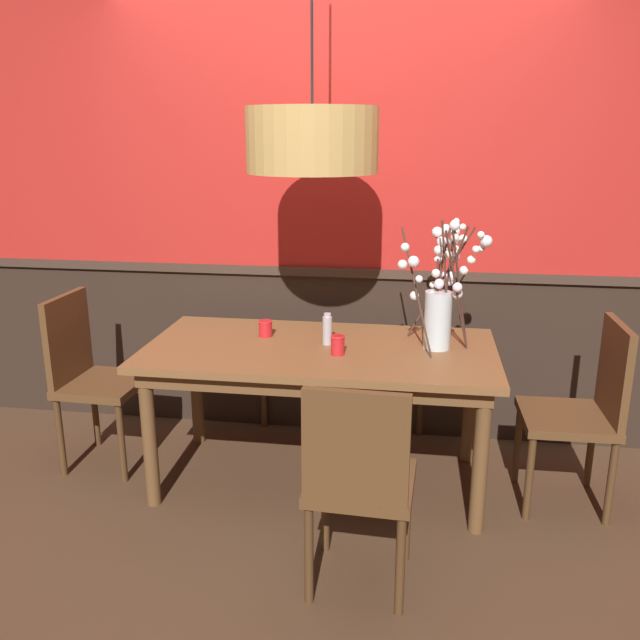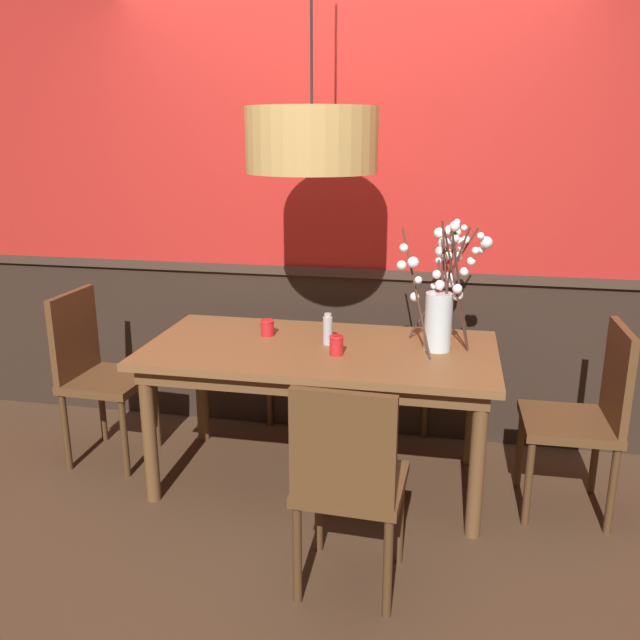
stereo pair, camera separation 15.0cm
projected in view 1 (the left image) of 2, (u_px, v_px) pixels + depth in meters
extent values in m
plane|color=#4C3321|center=(320.00, 480.00, 3.52)|extent=(24.00, 24.00, 0.00)
cube|color=#2D2119|center=(337.00, 352.00, 4.04)|extent=(5.24, 0.12, 0.97)
cube|color=#3E2E24|center=(337.00, 270.00, 3.89)|extent=(5.24, 0.14, 0.05)
cube|color=#B2231E|center=(339.00, 94.00, 3.63)|extent=(5.24, 0.12, 2.01)
cube|color=brown|center=(320.00, 350.00, 3.32)|extent=(1.74, 0.88, 0.04)
cube|color=brown|center=(320.00, 361.00, 3.33)|extent=(1.63, 0.77, 0.08)
cylinder|color=brown|center=(149.00, 438.00, 3.20)|extent=(0.07, 0.07, 0.71)
cylinder|color=brown|center=(480.00, 462.00, 2.98)|extent=(0.07, 0.07, 0.71)
cylinder|color=brown|center=(196.00, 385.00, 3.86)|extent=(0.07, 0.07, 0.71)
cylinder|color=brown|center=(470.00, 401.00, 3.64)|extent=(0.07, 0.07, 0.71)
cube|color=brown|center=(566.00, 418.00, 3.19)|extent=(0.43, 0.43, 0.04)
cube|color=brown|center=(615.00, 371.00, 3.10)|extent=(0.04, 0.40, 0.46)
cylinder|color=#492F1A|center=(529.00, 478.00, 3.11)|extent=(0.04, 0.04, 0.43)
cylinder|color=#492F1A|center=(518.00, 444.00, 3.45)|extent=(0.04, 0.04, 0.43)
cylinder|color=#492F1A|center=(611.00, 483.00, 3.07)|extent=(0.04, 0.04, 0.43)
cylinder|color=#492F1A|center=(591.00, 448.00, 3.41)|extent=(0.04, 0.04, 0.43)
cube|color=brown|center=(389.00, 354.00, 4.10)|extent=(0.47, 0.43, 0.04)
cube|color=brown|center=(390.00, 309.00, 4.21)|extent=(0.43, 0.05, 0.44)
cylinder|color=#492F1A|center=(420.00, 402.00, 3.98)|extent=(0.04, 0.04, 0.43)
cylinder|color=#492F1A|center=(355.00, 399.00, 4.02)|extent=(0.04, 0.04, 0.43)
cylinder|color=#492F1A|center=(418.00, 381.00, 4.31)|extent=(0.04, 0.04, 0.43)
cylinder|color=#492F1A|center=(358.00, 379.00, 4.35)|extent=(0.04, 0.04, 0.43)
cube|color=brown|center=(361.00, 483.00, 2.62)|extent=(0.43, 0.42, 0.04)
cube|color=brown|center=(355.00, 448.00, 2.38)|extent=(0.39, 0.05, 0.44)
cylinder|color=#492F1A|center=(325.00, 507.00, 2.88)|extent=(0.04, 0.04, 0.42)
cylinder|color=#492F1A|center=(407.00, 516.00, 2.81)|extent=(0.04, 0.04, 0.42)
cylinder|color=#492F1A|center=(309.00, 555.00, 2.56)|extent=(0.04, 0.04, 0.42)
cylinder|color=#492F1A|center=(400.00, 566.00, 2.49)|extent=(0.04, 0.04, 0.42)
cube|color=brown|center=(296.00, 347.00, 4.18)|extent=(0.47, 0.45, 0.04)
cube|color=brown|center=(299.00, 298.00, 4.29)|extent=(0.41, 0.07, 0.50)
cylinder|color=#492F1A|center=(324.00, 395.00, 4.07)|extent=(0.04, 0.04, 0.45)
cylinder|color=#492F1A|center=(264.00, 393.00, 4.09)|extent=(0.04, 0.04, 0.45)
cylinder|color=#492F1A|center=(327.00, 374.00, 4.41)|extent=(0.04, 0.04, 0.45)
cylinder|color=#492F1A|center=(272.00, 373.00, 4.43)|extent=(0.04, 0.04, 0.45)
cube|color=brown|center=(104.00, 384.00, 3.59)|extent=(0.42, 0.44, 0.04)
cube|color=brown|center=(68.00, 338.00, 3.55)|extent=(0.05, 0.40, 0.47)
cylinder|color=#492F1A|center=(151.00, 414.00, 3.79)|extent=(0.04, 0.04, 0.44)
cylinder|color=#492F1A|center=(122.00, 443.00, 3.45)|extent=(0.04, 0.04, 0.44)
cylinder|color=#492F1A|center=(95.00, 410.00, 3.85)|extent=(0.04, 0.04, 0.44)
cylinder|color=#492F1A|center=(60.00, 437.00, 3.51)|extent=(0.04, 0.04, 0.44)
cylinder|color=silver|center=(438.00, 320.00, 3.25)|extent=(0.13, 0.13, 0.29)
cylinder|color=silver|center=(437.00, 341.00, 3.28)|extent=(0.12, 0.12, 0.06)
cylinder|color=#472D23|center=(460.00, 291.00, 3.15)|extent=(0.12, 0.19, 0.61)
sphere|color=white|center=(486.00, 241.00, 3.01)|extent=(0.06, 0.06, 0.06)
sphere|color=white|center=(481.00, 248.00, 3.05)|extent=(0.03, 0.03, 0.03)
sphere|color=white|center=(457.00, 287.00, 3.11)|extent=(0.05, 0.05, 0.05)
cylinder|color=#472D23|center=(440.00, 283.00, 3.37)|extent=(0.32, 0.02, 0.58)
sphere|color=white|center=(445.00, 275.00, 3.39)|extent=(0.04, 0.04, 0.04)
sphere|color=white|center=(445.00, 251.00, 3.40)|extent=(0.03, 0.03, 0.03)
sphere|color=white|center=(441.00, 258.00, 3.36)|extent=(0.05, 0.05, 0.05)
sphere|color=white|center=(445.00, 231.00, 3.40)|extent=(0.03, 0.03, 0.03)
sphere|color=white|center=(446.00, 229.00, 3.45)|extent=(0.05, 0.05, 0.05)
cylinder|color=#472D23|center=(447.00, 286.00, 3.19)|extent=(0.06, 0.10, 0.63)
sphere|color=white|center=(463.00, 227.00, 3.15)|extent=(0.03, 0.03, 0.03)
sphere|color=white|center=(447.00, 241.00, 3.14)|extent=(0.03, 0.03, 0.03)
sphere|color=white|center=(450.00, 277.00, 3.20)|extent=(0.05, 0.05, 0.05)
sphere|color=white|center=(455.00, 232.00, 3.15)|extent=(0.05, 0.05, 0.05)
sphere|color=white|center=(456.00, 221.00, 3.09)|extent=(0.03, 0.03, 0.03)
sphere|color=white|center=(455.00, 224.00, 3.13)|extent=(0.04, 0.04, 0.04)
cylinder|color=#472D23|center=(457.00, 292.00, 3.13)|extent=(0.15, 0.18, 0.61)
sphere|color=white|center=(464.00, 270.00, 3.11)|extent=(0.04, 0.04, 0.04)
sphere|color=white|center=(476.00, 249.00, 3.00)|extent=(0.03, 0.03, 0.03)
sphere|color=white|center=(471.00, 260.00, 3.05)|extent=(0.04, 0.04, 0.04)
sphere|color=white|center=(457.00, 294.00, 3.16)|extent=(0.05, 0.05, 0.05)
sphere|color=white|center=(481.00, 235.00, 2.99)|extent=(0.03, 0.03, 0.03)
cylinder|color=#472D23|center=(417.00, 292.00, 3.16)|extent=(0.18, 0.19, 0.59)
sphere|color=white|center=(414.00, 296.00, 3.21)|extent=(0.04, 0.04, 0.04)
sphere|color=white|center=(419.00, 279.00, 3.09)|extent=(0.04, 0.04, 0.04)
sphere|color=white|center=(403.00, 265.00, 3.06)|extent=(0.05, 0.05, 0.05)
sphere|color=white|center=(413.00, 262.00, 3.10)|extent=(0.05, 0.05, 0.05)
sphere|color=white|center=(405.00, 247.00, 3.02)|extent=(0.04, 0.04, 0.04)
cylinder|color=#472D23|center=(445.00, 284.00, 3.30)|extent=(0.19, 0.14, 0.60)
sphere|color=white|center=(463.00, 239.00, 3.30)|extent=(0.05, 0.05, 0.05)
sphere|color=white|center=(446.00, 282.00, 3.27)|extent=(0.03, 0.03, 0.03)
sphere|color=white|center=(455.00, 256.00, 3.28)|extent=(0.05, 0.05, 0.05)
sphere|color=white|center=(458.00, 240.00, 3.31)|extent=(0.04, 0.04, 0.04)
sphere|color=white|center=(445.00, 283.00, 3.33)|extent=(0.04, 0.04, 0.04)
sphere|color=white|center=(457.00, 249.00, 3.31)|extent=(0.03, 0.03, 0.03)
cylinder|color=#472D23|center=(446.00, 286.00, 3.18)|extent=(0.08, 0.07, 0.64)
sphere|color=white|center=(450.00, 282.00, 3.20)|extent=(0.03, 0.03, 0.03)
sphere|color=white|center=(455.00, 238.00, 3.08)|extent=(0.04, 0.04, 0.04)
sphere|color=white|center=(448.00, 254.00, 3.12)|extent=(0.04, 0.04, 0.04)
sphere|color=white|center=(452.00, 243.00, 3.14)|extent=(0.03, 0.03, 0.03)
sphere|color=white|center=(455.00, 226.00, 3.04)|extent=(0.05, 0.05, 0.05)
cylinder|color=#472D23|center=(436.00, 286.00, 3.27)|extent=(0.12, 0.01, 0.59)
sphere|color=white|center=(437.00, 260.00, 3.24)|extent=(0.03, 0.03, 0.03)
sphere|color=white|center=(433.00, 285.00, 3.28)|extent=(0.03, 0.03, 0.03)
sphere|color=white|center=(442.00, 242.00, 3.24)|extent=(0.05, 0.05, 0.05)
sphere|color=white|center=(438.00, 250.00, 3.24)|extent=(0.05, 0.05, 0.05)
sphere|color=white|center=(437.00, 232.00, 3.27)|extent=(0.05, 0.05, 0.05)
sphere|color=white|center=(436.00, 291.00, 3.29)|extent=(0.04, 0.04, 0.04)
cylinder|color=#472D23|center=(437.00, 304.00, 3.24)|extent=(0.03, 0.07, 0.44)
sphere|color=white|center=(440.00, 305.00, 3.24)|extent=(0.05, 0.05, 0.05)
sphere|color=white|center=(436.00, 273.00, 3.20)|extent=(0.04, 0.04, 0.04)
sphere|color=white|center=(439.00, 284.00, 3.21)|extent=(0.05, 0.05, 0.05)
cylinder|color=red|center=(338.00, 345.00, 3.18)|extent=(0.07, 0.07, 0.10)
torus|color=red|center=(338.00, 336.00, 3.17)|extent=(0.07, 0.07, 0.01)
cylinder|color=silver|center=(338.00, 348.00, 3.19)|extent=(0.05, 0.05, 0.05)
cylinder|color=red|center=(265.00, 328.00, 3.47)|extent=(0.07, 0.07, 0.09)
torus|color=red|center=(265.00, 321.00, 3.46)|extent=(0.08, 0.08, 0.01)
cylinder|color=silver|center=(265.00, 331.00, 3.47)|extent=(0.05, 0.05, 0.04)
cylinder|color=#ADADB2|center=(327.00, 330.00, 3.33)|extent=(0.05, 0.05, 0.14)
cylinder|color=beige|center=(327.00, 315.00, 3.31)|extent=(0.04, 0.04, 0.02)
cylinder|color=tan|center=(312.00, 140.00, 2.99)|extent=(0.60, 0.60, 0.29)
sphere|color=#F9EAB7|center=(312.00, 150.00, 3.00)|extent=(0.14, 0.14, 0.14)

